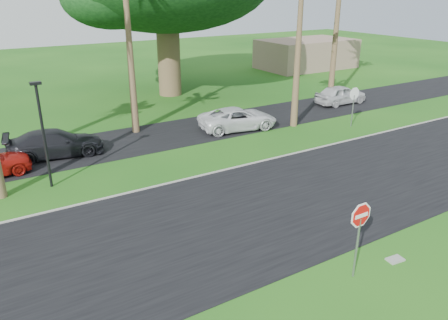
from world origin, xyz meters
TOP-DOWN VIEW (x-y plane):
  - ground at (0.00, 0.00)m, footprint 120.00×120.00m
  - road at (0.00, 2.00)m, footprint 120.00×8.00m
  - parking_strip at (0.00, 12.50)m, footprint 120.00×5.00m
  - curb at (0.00, 6.05)m, footprint 120.00×0.12m
  - stop_sign_near at (0.50, -3.00)m, footprint 1.05×0.07m
  - stop_sign_far at (12.00, 8.00)m, footprint 1.05×0.07m
  - streetlight_right at (-6.00, 8.50)m, footprint 0.45×0.25m
  - building_far at (24.00, 26.00)m, footprint 10.00×6.00m
  - car_dark at (-4.99, 12.23)m, footprint 5.02×2.60m
  - car_minivan at (5.56, 11.19)m, footprint 5.13×2.96m
  - car_pickup at (15.53, 12.48)m, footprint 4.18×1.72m
  - utility_slab at (2.28, -3.12)m, footprint 0.58×0.41m

SIDE VIEW (x-z plane):
  - ground at x=0.00m, z-range 0.00..0.00m
  - road at x=0.00m, z-range 0.00..0.02m
  - parking_strip at x=0.00m, z-range 0.00..0.02m
  - curb at x=0.00m, z-range 0.00..0.06m
  - utility_slab at x=2.28m, z-range 0.00..0.06m
  - car_minivan at x=5.56m, z-range 0.00..1.34m
  - car_dark at x=-4.99m, z-range 0.00..1.39m
  - car_pickup at x=15.53m, z-range 0.00..1.42m
  - building_far at x=24.00m, z-range 0.00..3.00m
  - stop_sign_near at x=0.50m, z-range 0.46..3.09m
  - stop_sign_far at x=12.00m, z-range 0.46..3.09m
  - streetlight_right at x=-6.00m, z-range 0.33..4.97m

